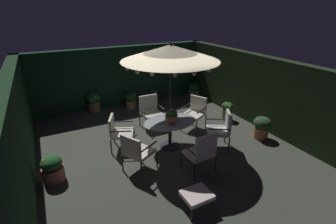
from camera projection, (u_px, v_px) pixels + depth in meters
ground_plane at (164, 146)px, 6.80m from camera, size 6.88×7.54×0.02m
hedge_backdrop_rear at (121, 76)px, 9.32m from camera, size 6.88×0.30×2.17m
hedge_backdrop_left at (17, 138)px, 4.98m from camera, size 0.30×7.54×2.17m
hedge_backdrop_right at (258, 90)px, 7.75m from camera, size 0.30×7.54×2.17m
patio_dining_table at (170, 126)px, 6.53m from camera, size 1.41×1.06×0.75m
patio_umbrella at (170, 53)px, 5.78m from camera, size 2.35×2.35×2.77m
centerpiece_planter at (171, 115)px, 6.24m from camera, size 0.32×0.32×0.42m
patio_chair_north at (195, 111)px, 7.56m from camera, size 0.82×0.81×0.98m
patio_chair_northeast at (150, 110)px, 7.67m from camera, size 0.65×0.62×0.99m
patio_chair_east at (119, 130)px, 6.47m from camera, size 0.77×0.78×0.92m
patio_chair_southeast at (136, 150)px, 5.53m from camera, size 0.80×0.80×0.96m
patio_chair_south at (202, 151)px, 5.47m from camera, size 0.65×0.60×1.02m
patio_chair_southwest at (222, 128)px, 6.47m from camera, size 0.81×0.83×1.01m
ottoman_footrest at (197, 195)px, 4.56m from camera, size 0.53×0.46×0.36m
potted_plant_right_near at (194, 89)px, 10.27m from camera, size 0.49×0.49×0.62m
potted_plant_left_far at (94, 102)px, 8.86m from camera, size 0.48×0.48×0.67m
potted_plant_right_far at (154, 95)px, 9.81m from camera, size 0.33×0.33×0.50m
potted_plant_back_right at (131, 100)px, 9.16m from camera, size 0.41×0.41×0.57m
potted_plant_left_near at (52, 169)px, 5.33m from camera, size 0.46×0.46×0.60m
potted_plant_back_left at (227, 110)px, 8.21m from camera, size 0.39×0.38×0.60m
potted_plant_front_corner at (262, 127)px, 7.05m from camera, size 0.49×0.49×0.65m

